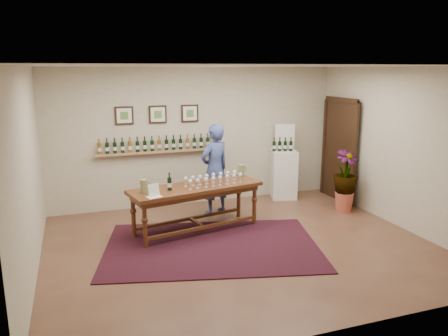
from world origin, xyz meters
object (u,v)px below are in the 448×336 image
object	(u,v)px
potted_plant	(345,181)
person	(215,169)
display_pedestal	(283,174)
tasting_table	(196,193)

from	to	relation	value
potted_plant	person	distance (m)	2.56
display_pedestal	potted_plant	world-z (taller)	potted_plant
person	tasting_table	bearing A→B (deg)	31.68
display_pedestal	person	size ratio (longest dim) A/B	0.59
tasting_table	person	distance (m)	1.03
potted_plant	person	world-z (taller)	person
tasting_table	display_pedestal	world-z (taller)	display_pedestal
display_pedestal	tasting_table	bearing A→B (deg)	-150.32
person	display_pedestal	bearing A→B (deg)	174.59
tasting_table	potted_plant	size ratio (longest dim) A/B	2.25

